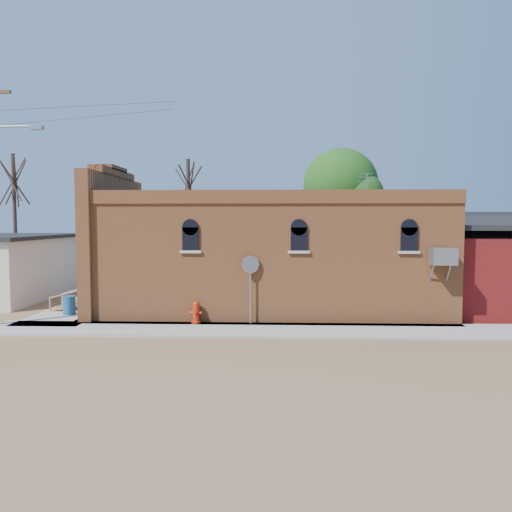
{
  "coord_description": "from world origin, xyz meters",
  "views": [
    {
      "loc": [
        2.13,
        -16.36,
        3.85
      ],
      "look_at": [
        1.33,
        4.38,
        2.4
      ],
      "focal_mm": 35.0,
      "sensor_mm": 36.0,
      "label": 1
    }
  ],
  "objects_px": {
    "brick_bar": "(264,256)",
    "fire_hydrant": "(196,312)",
    "trash_barrel": "(69,305)",
    "stop_sign": "(250,271)"
  },
  "relations": [
    {
      "from": "brick_bar",
      "to": "fire_hydrant",
      "type": "height_order",
      "value": "brick_bar"
    },
    {
      "from": "trash_barrel",
      "to": "stop_sign",
      "type": "bearing_deg",
      "value": -11.57
    },
    {
      "from": "fire_hydrant",
      "to": "trash_barrel",
      "type": "height_order",
      "value": "fire_hydrant"
    },
    {
      "from": "fire_hydrant",
      "to": "stop_sign",
      "type": "height_order",
      "value": "stop_sign"
    },
    {
      "from": "brick_bar",
      "to": "trash_barrel",
      "type": "relative_size",
      "value": 21.83
    },
    {
      "from": "stop_sign",
      "to": "fire_hydrant",
      "type": "bearing_deg",
      "value": -174.72
    },
    {
      "from": "fire_hydrant",
      "to": "trash_barrel",
      "type": "relative_size",
      "value": 1.09
    },
    {
      "from": "brick_bar",
      "to": "trash_barrel",
      "type": "height_order",
      "value": "brick_bar"
    },
    {
      "from": "brick_bar",
      "to": "trash_barrel",
      "type": "distance_m",
      "value": 8.35
    },
    {
      "from": "fire_hydrant",
      "to": "stop_sign",
      "type": "distance_m",
      "value": 2.54
    }
  ]
}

